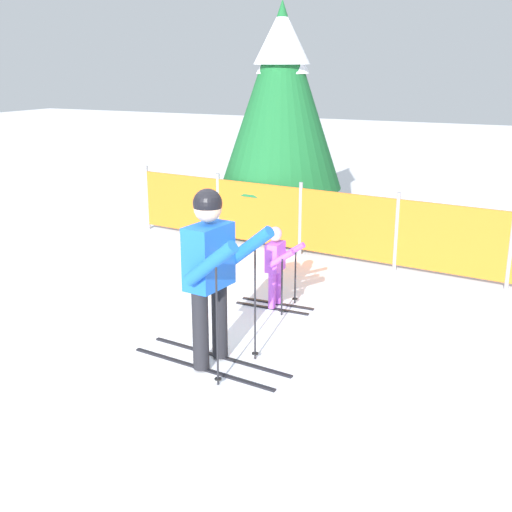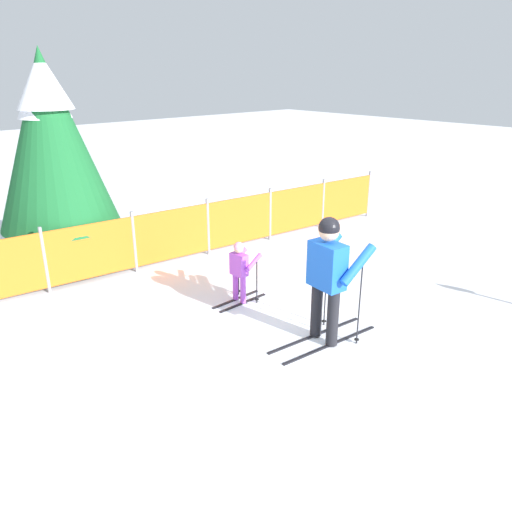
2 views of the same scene
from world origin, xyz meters
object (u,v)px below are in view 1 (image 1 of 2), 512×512
Objects in this scene: safety_fence at (397,232)px; conifer_far at (282,101)px; skier_adult at (211,263)px; conifer_near at (282,94)px; skier_child at (276,261)px.

safety_fence is 3.32m from conifer_far.
conifer_far reaches higher than safety_fence.
conifer_near is (-1.56, 5.21, 1.38)m from skier_adult.
safety_fence is 2.54× the size of conifer_far.
skier_adult is 1.83m from skier_child.
skier_child is at bearing -67.07° from conifer_far.
skier_adult is 0.48× the size of conifer_far.
conifer_far is 0.15m from conifer_near.
conifer_near reaches higher than conifer_far.
safety_fence is at bearing -28.00° from conifer_near.
skier_adult is 5.62m from conifer_near.
conifer_far is (-1.58, 5.29, 1.25)m from skier_adult.
conifer_far is 0.95× the size of conifer_near.
conifer_far reaches higher than skier_child.
safety_fence is at bearing 64.37° from skier_child.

